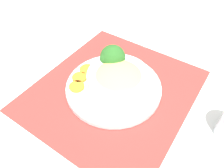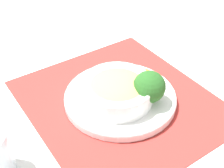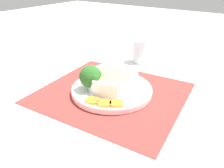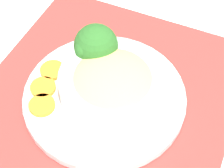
{
  "view_description": "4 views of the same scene",
  "coord_description": "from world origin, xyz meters",
  "views": [
    {
      "loc": [
        -0.35,
        -0.27,
        0.49
      ],
      "look_at": [
        -0.02,
        -0.01,
        0.04
      ],
      "focal_mm": 35.0,
      "sensor_mm": 36.0,
      "label": 1
    },
    {
      "loc": [
        0.51,
        -0.32,
        0.53
      ],
      "look_at": [
        -0.02,
        -0.01,
        0.05
      ],
      "focal_mm": 50.0,
      "sensor_mm": 36.0,
      "label": 2
    },
    {
      "loc": [
        -0.38,
        0.56,
        0.39
      ],
      "look_at": [
        -0.01,
        0.02,
        0.05
      ],
      "focal_mm": 35.0,
      "sensor_mm": 36.0,
      "label": 3
    },
    {
      "loc": [
        -0.34,
        -0.2,
        0.54
      ],
      "look_at": [
        0.01,
        -0.01,
        0.04
      ],
      "focal_mm": 60.0,
      "sensor_mm": 36.0,
      "label": 4
    }
  ],
  "objects": [
    {
      "name": "carrot_slice_near",
      "position": [
        -0.0,
        0.11,
        0.02
      ],
      "size": [
        0.04,
        0.04,
        0.01
      ],
      "color": "orange",
      "rests_on": "plate"
    },
    {
      "name": "bowl",
      "position": [
        0.01,
        -0.01,
        0.05
      ],
      "size": [
        0.18,
        0.18,
        0.06
      ],
      "color": "white",
      "rests_on": "plate"
    },
    {
      "name": "ground_plane",
      "position": [
        0.0,
        0.0,
        0.0
      ],
      "size": [
        4.0,
        4.0,
        0.0
      ],
      "primitive_type": "plane",
      "color": "white"
    },
    {
      "name": "broccoli_floret",
      "position": [
        0.05,
        0.05,
        0.07
      ],
      "size": [
        0.08,
        0.08,
        0.09
      ],
      "color": "#759E51",
      "rests_on": "plate"
    },
    {
      "name": "carrot_slice_middle",
      "position": [
        -0.04,
        0.1,
        0.02
      ],
      "size": [
        0.04,
        0.04,
        0.01
      ],
      "color": "orange",
      "rests_on": "plate"
    },
    {
      "name": "plate",
      "position": [
        0.0,
        0.0,
        0.02
      ],
      "size": [
        0.28,
        0.28,
        0.02
      ],
      "color": "white",
      "rests_on": "placemat"
    },
    {
      "name": "carrot_slice_far",
      "position": [
        -0.07,
        0.08,
        0.02
      ],
      "size": [
        0.04,
        0.04,
        0.01
      ],
      "color": "orange",
      "rests_on": "plate"
    },
    {
      "name": "placemat",
      "position": [
        0.0,
        0.0,
        0.0
      ],
      "size": [
        0.52,
        0.48,
        0.0
      ],
      "color": "#B2332D",
      "rests_on": "ground_plane"
    }
  ]
}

